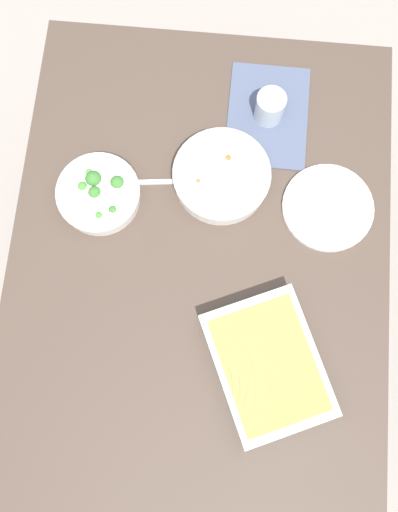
{
  "coord_description": "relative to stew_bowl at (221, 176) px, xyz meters",
  "views": [
    {
      "loc": [
        0.3,
        0.03,
        2.01
      ],
      "look_at": [
        0.0,
        0.0,
        0.74
      ],
      "focal_mm": 38.66,
      "sensor_mm": 36.0,
      "label": 1
    }
  ],
  "objects": [
    {
      "name": "dining_table",
      "position": [
        0.19,
        -0.04,
        -0.12
      ],
      "size": [
        1.2,
        0.9,
        0.74
      ],
      "color": "#4C3D33",
      "rests_on": "ground_plane"
    },
    {
      "name": "side_plate",
      "position": [
        0.05,
        0.26,
        -0.03
      ],
      "size": [
        0.22,
        0.22,
        0.01
      ],
      "primitive_type": "cylinder",
      "color": "silver",
      "rests_on": "dining_table"
    },
    {
      "name": "broccoli_bowl",
      "position": [
        0.07,
        -0.29,
        -0.0
      ],
      "size": [
        0.2,
        0.2,
        0.07
      ],
      "color": "silver",
      "rests_on": "dining_table"
    },
    {
      "name": "stew_bowl",
      "position": [
        0.0,
        0.0,
        0.0
      ],
      "size": [
        0.23,
        0.23,
        0.06
      ],
      "color": "silver",
      "rests_on": "dining_table"
    },
    {
      "name": "placemat",
      "position": [
        -0.18,
        0.1,
        -0.03
      ],
      "size": [
        0.28,
        0.2,
        0.0
      ],
      "primitive_type": "cube",
      "rotation": [
        0.0,
        0.0,
        -0.01
      ],
      "color": "#4C5670",
      "rests_on": "dining_table"
    },
    {
      "name": "ground_plane",
      "position": [
        0.19,
        -0.04,
        -0.77
      ],
      "size": [
        6.0,
        6.0,
        0.0
      ],
      "primitive_type": "plane",
      "color": "#9E9389"
    },
    {
      "name": "drink_cup",
      "position": [
        -0.18,
        0.1,
        0.01
      ],
      "size": [
        0.07,
        0.07,
        0.08
      ],
      "color": "#B2BCC6",
      "rests_on": "dining_table"
    },
    {
      "name": "baking_dish",
      "position": [
        0.43,
        0.14,
        0.0
      ],
      "size": [
        0.36,
        0.32,
        0.06
      ],
      "color": "silver",
      "rests_on": "dining_table"
    },
    {
      "name": "spoon_by_stew",
      "position": [
        0.01,
        -0.12,
        -0.03
      ],
      "size": [
        0.04,
        0.18,
        0.01
      ],
      "color": "silver",
      "rests_on": "dining_table"
    }
  ]
}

